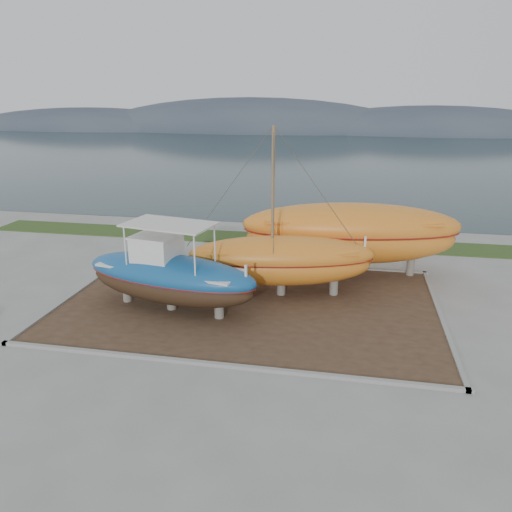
% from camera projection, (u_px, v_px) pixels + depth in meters
% --- Properties ---
extents(ground, '(140.00, 140.00, 0.00)m').
position_uv_depth(ground, '(230.00, 341.00, 21.06)').
color(ground, gray).
rests_on(ground, ground).
extents(dirt_patch, '(18.00, 12.00, 0.06)m').
position_uv_depth(dirt_patch, '(249.00, 303.00, 24.78)').
color(dirt_patch, '#422D1E').
rests_on(dirt_patch, ground).
extents(curb_frame, '(18.60, 12.60, 0.15)m').
position_uv_depth(curb_frame, '(249.00, 302.00, 24.76)').
color(curb_frame, gray).
rests_on(curb_frame, ground).
extents(grass_strip, '(44.00, 3.00, 0.08)m').
position_uv_depth(grass_strip, '(282.00, 240.00, 35.51)').
color(grass_strip, '#284219').
rests_on(grass_strip, ground).
extents(sea, '(260.00, 100.00, 0.04)m').
position_uv_depth(sea, '(326.00, 154.00, 86.38)').
color(sea, '#182C30').
rests_on(sea, ground).
extents(mountain_ridge, '(200.00, 36.00, 20.00)m').
position_uv_depth(mountain_ridge, '(338.00, 131.00, 137.70)').
color(mountain_ridge, '#333D49').
rests_on(mountain_ridge, ground).
extents(blue_caique, '(9.24, 4.47, 4.26)m').
position_uv_depth(blue_caique, '(170.00, 267.00, 23.41)').
color(blue_caique, '#175490').
rests_on(blue_caique, dirt_patch).
extents(white_dinghy, '(3.96, 2.53, 1.11)m').
position_uv_depth(white_dinghy, '(145.00, 270.00, 27.65)').
color(white_dinghy, white).
rests_on(white_dinghy, dirt_patch).
extents(orange_sailboat, '(9.77, 4.53, 8.49)m').
position_uv_depth(orange_sailboat, '(282.00, 214.00, 24.50)').
color(orange_sailboat, orange).
rests_on(orange_sailboat, dirt_patch).
extents(orange_bare_hull, '(12.56, 5.20, 4.00)m').
position_uv_depth(orange_bare_hull, '(350.00, 240.00, 28.18)').
color(orange_bare_hull, orange).
rests_on(orange_bare_hull, dirt_patch).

